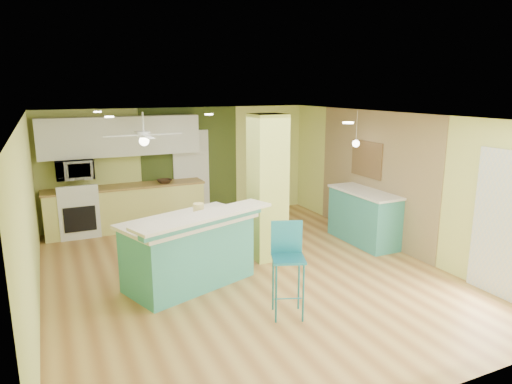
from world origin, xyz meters
TOP-DOWN VIEW (x-y plane):
  - floor at (0.00, 0.00)m, footprint 6.00×7.00m
  - ceiling at (0.00, 0.00)m, footprint 6.00×7.00m
  - wall_back at (0.00, 3.50)m, footprint 6.00×0.01m
  - wall_front at (0.00, -3.50)m, footprint 6.00×0.01m
  - wall_left at (-3.00, 0.00)m, footprint 0.01×7.00m
  - wall_right at (3.00, 0.00)m, footprint 0.01×7.00m
  - wood_panel at (2.99, 0.60)m, footprint 0.02×3.40m
  - olive_accent at (0.20, 3.49)m, footprint 2.20×0.02m
  - interior_door at (0.20, 3.46)m, footprint 0.82×0.05m
  - french_door at (2.97, -2.30)m, footprint 0.04×1.08m
  - column at (0.65, 0.50)m, footprint 0.55×0.55m
  - kitchen_run at (-1.30, 3.20)m, footprint 3.25×0.63m
  - stove at (-2.25, 3.19)m, footprint 0.76×0.66m
  - upper_cabinets at (-1.30, 3.32)m, footprint 3.20×0.34m
  - microwave at (-2.25, 3.20)m, footprint 0.70×0.48m
  - ceiling_fan at (-1.10, 2.00)m, footprint 1.41×1.41m
  - pendant_lamp at (2.65, 0.75)m, footprint 0.14×0.14m
  - wall_decor at (2.96, 0.80)m, footprint 0.03×0.90m
  - peninsula at (-0.91, -0.02)m, footprint 2.35×1.80m
  - bar_stool at (-0.02, -1.44)m, footprint 0.53×0.53m
  - side_counter at (2.70, 0.44)m, footprint 0.67×1.58m
  - fruit_bowl at (-0.50, 3.11)m, footprint 0.34×0.34m
  - canister at (-0.72, 0.09)m, footprint 0.17×0.17m

SIDE VIEW (x-z plane):
  - floor at x=0.00m, z-range -0.01..0.00m
  - stove at x=-2.25m, z-range -0.08..1.00m
  - kitchen_run at x=-1.30m, z-range 0.00..0.94m
  - side_counter at x=2.70m, z-range 0.00..1.02m
  - peninsula at x=-0.91m, z-range -0.04..1.14m
  - bar_stool at x=-0.02m, z-range 0.21..1.45m
  - fruit_bowl at x=-0.50m, z-range 0.94..1.02m
  - interior_door at x=0.20m, z-range 0.00..2.00m
  - french_door at x=2.97m, z-range 0.00..2.10m
  - canister at x=-0.72m, z-range 1.03..1.22m
  - wall_back at x=0.00m, z-range 0.00..2.50m
  - wall_front at x=0.00m, z-range 0.00..2.50m
  - wall_left at x=-3.00m, z-range 0.00..2.50m
  - wall_right at x=3.00m, z-range 0.00..2.50m
  - wood_panel at x=2.99m, z-range 0.00..2.50m
  - olive_accent at x=0.20m, z-range 0.00..2.50m
  - column at x=0.65m, z-range 0.00..2.50m
  - microwave at x=-2.25m, z-range 1.16..1.55m
  - wall_decor at x=2.96m, z-range 1.20..1.90m
  - pendant_lamp at x=2.65m, z-range 1.54..2.23m
  - upper_cabinets at x=-1.30m, z-range 1.55..2.35m
  - ceiling_fan at x=-1.10m, z-range 1.77..2.38m
  - ceiling at x=0.00m, z-range 2.50..2.51m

